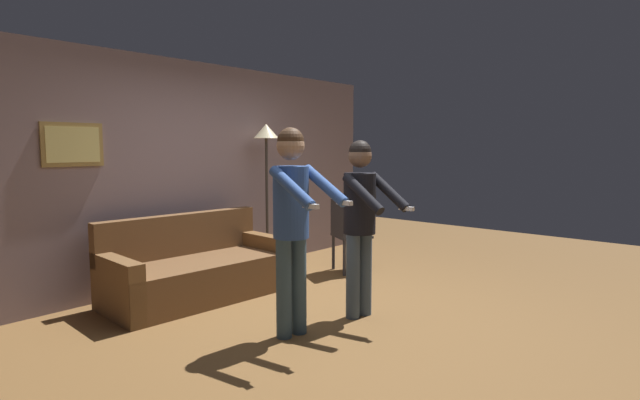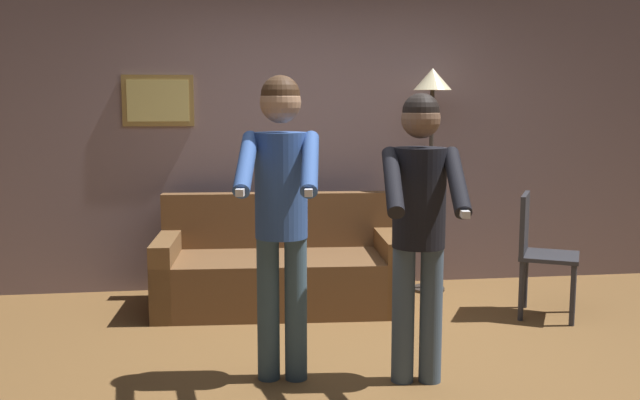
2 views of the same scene
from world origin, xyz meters
TOP-DOWN VIEW (x-y plane):
  - ground_plane at (0.00, 0.00)m, footprint 12.00×12.00m
  - back_wall_assembly at (-0.01, 2.10)m, footprint 6.40×0.09m
  - couch at (-0.36, 1.45)m, footprint 1.95×0.96m
  - torchiere_lamp at (0.95, 1.75)m, footprint 0.32×0.32m
  - person_standing_left at (-0.46, -0.08)m, footprint 0.50×0.71m
  - person_standing_right at (0.31, -0.22)m, footprint 0.49×0.66m
  - dining_chair_distant at (1.56, 0.94)m, footprint 0.57×0.57m

SIDE VIEW (x-z plane):
  - ground_plane at x=0.00m, z-range 0.00..0.00m
  - couch at x=-0.36m, z-range -0.16..0.71m
  - dining_chair_distant at x=1.56m, z-range 0.06..0.99m
  - person_standing_right at x=0.31m, z-range 0.17..1.83m
  - person_standing_left at x=-0.46m, z-range 0.19..1.96m
  - back_wall_assembly at x=-0.01m, z-range 0.00..2.60m
  - torchiere_lamp at x=0.95m, z-range 0.61..2.50m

